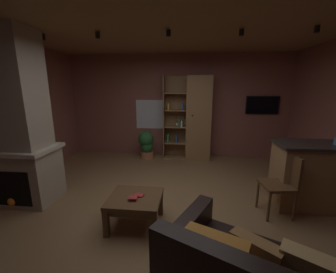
{
  "coord_description": "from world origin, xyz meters",
  "views": [
    {
      "loc": [
        0.36,
        -2.96,
        1.84
      ],
      "look_at": [
        0.0,
        0.4,
        1.05
      ],
      "focal_mm": 22.55,
      "sensor_mm": 36.0,
      "label": 1
    }
  ],
  "objects_px": {
    "kitchen_bar_counter": "(324,176)",
    "coffee_table": "(135,202)",
    "bookshelf_cabinet": "(195,119)",
    "table_book_0": "(139,195)",
    "dining_chair": "(283,181)",
    "wall_mounted_tv": "(262,105)",
    "table_book_1": "(133,198)",
    "stone_fireplace": "(17,129)",
    "potted_floor_plant": "(146,144)"
  },
  "relations": [
    {
      "from": "kitchen_bar_counter",
      "to": "coffee_table",
      "type": "bearing_deg",
      "value": -164.63
    },
    {
      "from": "bookshelf_cabinet",
      "to": "table_book_0",
      "type": "bearing_deg",
      "value": -105.19
    },
    {
      "from": "dining_chair",
      "to": "wall_mounted_tv",
      "type": "distance_m",
      "value": 2.81
    },
    {
      "from": "table_book_1",
      "to": "bookshelf_cabinet",
      "type": "bearing_deg",
      "value": 74.32
    },
    {
      "from": "table_book_0",
      "to": "kitchen_bar_counter",
      "type": "bearing_deg",
      "value": 15.16
    },
    {
      "from": "stone_fireplace",
      "to": "bookshelf_cabinet",
      "type": "bearing_deg",
      "value": 40.95
    },
    {
      "from": "kitchen_bar_counter",
      "to": "coffee_table",
      "type": "distance_m",
      "value": 2.88
    },
    {
      "from": "stone_fireplace",
      "to": "table_book_1",
      "type": "relative_size",
      "value": 24.82
    },
    {
      "from": "table_book_1",
      "to": "potted_floor_plant",
      "type": "distance_m",
      "value": 2.82
    },
    {
      "from": "kitchen_bar_counter",
      "to": "potted_floor_plant",
      "type": "height_order",
      "value": "kitchen_bar_counter"
    },
    {
      "from": "dining_chair",
      "to": "potted_floor_plant",
      "type": "xyz_separation_m",
      "value": [
        -2.47,
        2.24,
        -0.13
      ]
    },
    {
      "from": "coffee_table",
      "to": "table_book_0",
      "type": "distance_m",
      "value": 0.11
    },
    {
      "from": "kitchen_bar_counter",
      "to": "table_book_0",
      "type": "distance_m",
      "value": 2.82
    },
    {
      "from": "coffee_table",
      "to": "dining_chair",
      "type": "height_order",
      "value": "dining_chair"
    },
    {
      "from": "table_book_0",
      "to": "bookshelf_cabinet",
      "type": "bearing_deg",
      "value": 74.81
    },
    {
      "from": "kitchen_bar_counter",
      "to": "dining_chair",
      "type": "height_order",
      "value": "kitchen_bar_counter"
    },
    {
      "from": "table_book_1",
      "to": "stone_fireplace",
      "type": "bearing_deg",
      "value": 164.54
    },
    {
      "from": "stone_fireplace",
      "to": "dining_chair",
      "type": "relative_size",
      "value": 2.91
    },
    {
      "from": "stone_fireplace",
      "to": "dining_chair",
      "type": "bearing_deg",
      "value": 0.07
    },
    {
      "from": "table_book_0",
      "to": "dining_chair",
      "type": "bearing_deg",
      "value": 12.49
    },
    {
      "from": "stone_fireplace",
      "to": "kitchen_bar_counter",
      "type": "relative_size",
      "value": 1.82
    },
    {
      "from": "coffee_table",
      "to": "potted_floor_plant",
      "type": "bearing_deg",
      "value": 98.62
    },
    {
      "from": "stone_fireplace",
      "to": "table_book_1",
      "type": "xyz_separation_m",
      "value": [
        1.97,
        -0.54,
        -0.76
      ]
    },
    {
      "from": "coffee_table",
      "to": "potted_floor_plant",
      "type": "relative_size",
      "value": 0.93
    },
    {
      "from": "coffee_table",
      "to": "dining_chair",
      "type": "bearing_deg",
      "value": 12.85
    },
    {
      "from": "kitchen_bar_counter",
      "to": "coffee_table",
      "type": "height_order",
      "value": "kitchen_bar_counter"
    },
    {
      "from": "bookshelf_cabinet",
      "to": "dining_chair",
      "type": "height_order",
      "value": "bookshelf_cabinet"
    },
    {
      "from": "stone_fireplace",
      "to": "dining_chair",
      "type": "distance_m",
      "value": 4.09
    },
    {
      "from": "table_book_0",
      "to": "table_book_1",
      "type": "bearing_deg",
      "value": -118.02
    },
    {
      "from": "bookshelf_cabinet",
      "to": "coffee_table",
      "type": "height_order",
      "value": "bookshelf_cabinet"
    },
    {
      "from": "kitchen_bar_counter",
      "to": "wall_mounted_tv",
      "type": "relative_size",
      "value": 1.84
    },
    {
      "from": "coffee_table",
      "to": "dining_chair",
      "type": "xyz_separation_m",
      "value": [
        2.06,
        0.47,
        0.19
      ]
    },
    {
      "from": "table_book_0",
      "to": "wall_mounted_tv",
      "type": "height_order",
      "value": "wall_mounted_tv"
    },
    {
      "from": "coffee_table",
      "to": "table_book_0",
      "type": "relative_size",
      "value": 5.83
    },
    {
      "from": "bookshelf_cabinet",
      "to": "kitchen_bar_counter",
      "type": "bearing_deg",
      "value": -47.71
    },
    {
      "from": "coffee_table",
      "to": "wall_mounted_tv",
      "type": "height_order",
      "value": "wall_mounted_tv"
    },
    {
      "from": "bookshelf_cabinet",
      "to": "table_book_0",
      "type": "distance_m",
      "value": 3.04
    },
    {
      "from": "stone_fireplace",
      "to": "table_book_0",
      "type": "height_order",
      "value": "stone_fireplace"
    },
    {
      "from": "kitchen_bar_counter",
      "to": "stone_fireplace",
      "type": "bearing_deg",
      "value": -176.4
    },
    {
      "from": "potted_floor_plant",
      "to": "stone_fireplace",
      "type": "bearing_deg",
      "value": -124.76
    },
    {
      "from": "table_book_0",
      "to": "wall_mounted_tv",
      "type": "bearing_deg",
      "value": 51.36
    },
    {
      "from": "dining_chair",
      "to": "wall_mounted_tv",
      "type": "relative_size",
      "value": 1.15
    },
    {
      "from": "stone_fireplace",
      "to": "kitchen_bar_counter",
      "type": "height_order",
      "value": "stone_fireplace"
    },
    {
      "from": "kitchen_bar_counter",
      "to": "table_book_1",
      "type": "xyz_separation_m",
      "value": [
        -2.78,
        -0.84,
        -0.06
      ]
    },
    {
      "from": "table_book_0",
      "to": "wall_mounted_tv",
      "type": "xyz_separation_m",
      "value": [
        2.46,
        3.08,
        0.97
      ]
    },
    {
      "from": "stone_fireplace",
      "to": "coffee_table",
      "type": "xyz_separation_m",
      "value": [
        1.97,
        -0.46,
        -0.87
      ]
    },
    {
      "from": "coffee_table",
      "to": "bookshelf_cabinet",
      "type": "bearing_deg",
      "value": 73.98
    },
    {
      "from": "kitchen_bar_counter",
      "to": "wall_mounted_tv",
      "type": "bearing_deg",
      "value": 96.24
    },
    {
      "from": "bookshelf_cabinet",
      "to": "wall_mounted_tv",
      "type": "bearing_deg",
      "value": 7.14
    },
    {
      "from": "table_book_0",
      "to": "potted_floor_plant",
      "type": "relative_size",
      "value": 0.16
    }
  ]
}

